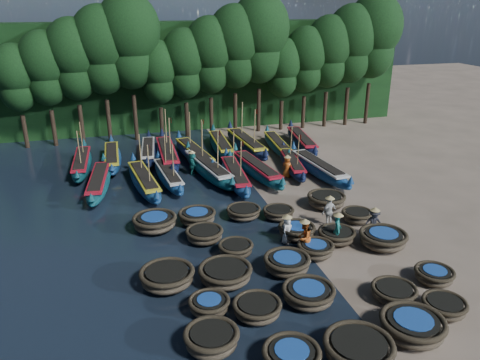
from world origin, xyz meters
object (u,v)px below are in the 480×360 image
object	(u,v)px
long_boat_7	(292,164)
long_boat_8	(319,168)
coracle_24	(326,200)
long_boat_5	(235,175)
coracle_2	(358,349)
long_boat_15	(246,144)
coracle_19	(357,216)
fisherman_1	(337,228)
coracle_22	(244,212)
long_boat_6	(256,169)
coracle_6	(257,308)
coracle_14	(383,239)
coracle_12	(287,263)
coracle_11	(225,274)
coracle_18	(337,235)
coracle_16	(236,249)
coracle_5	(209,305)
coracle_4	(444,306)
fisherman_4	(329,211)
coracle_8	(394,292)
long_boat_4	(208,168)
fisherman_2	(304,237)
coracle_15	(204,234)
long_boat_10	(112,158)
coracle_1	(292,357)
long_boat_17	(302,141)
coracle_21	(197,217)
long_boat_3	(168,176)
coracle_9	(434,275)
long_boat_1	(99,182)
coracle_13	(316,249)
coracle_17	(297,231)
long_boat_16	(277,144)
coracle_0	(212,339)
long_boat_13	(194,153)
long_boat_9	(82,163)
fisherman_3	(374,223)
coracle_20	(155,222)
long_boat_14	(221,145)
coracle_7	(308,294)
fisherman_5	(192,163)
coracle_3	(412,326)
long_boat_11	(148,151)
long_boat_2	(144,181)

from	to	relation	value
long_boat_7	long_boat_8	size ratio (longest dim) A/B	0.85
coracle_24	long_boat_5	bearing A→B (deg)	128.06
coracle_2	long_boat_15	world-z (taller)	long_boat_15
coracle_19	fisherman_1	size ratio (longest dim) A/B	1.04
coracle_22	long_boat_6	world-z (taller)	long_boat_6
coracle_6	coracle_14	bearing A→B (deg)	25.19
coracle_14	long_boat_7	distance (m)	12.04
coracle_12	coracle_6	bearing A→B (deg)	-129.86
coracle_11	coracle_14	xyz separation A→B (m)	(8.48, 1.01, 0.02)
coracle_18	coracle_16	bearing A→B (deg)	179.36
coracle_5	long_boat_15	xyz separation A→B (m)	(7.49, 20.61, 0.23)
coracle_4	fisherman_4	bearing A→B (deg)	96.85
coracle_4	long_boat_6	world-z (taller)	long_boat_6
coracle_8	coracle_19	bearing A→B (deg)	73.14
long_boat_4	fisherman_2	world-z (taller)	long_boat_4
coracle_15	long_boat_10	size ratio (longest dim) A/B	0.25
coracle_1	long_boat_6	xyz separation A→B (m)	(4.40, 18.13, 0.13)
coracle_1	coracle_16	bearing A→B (deg)	89.18
long_boat_7	coracle_6	bearing A→B (deg)	-106.44
coracle_4	long_boat_17	world-z (taller)	long_boat_17
coracle_21	long_boat_3	bearing A→B (deg)	96.03
coracle_11	long_boat_7	size ratio (longest dim) A/B	0.36
coracle_9	coracle_12	world-z (taller)	coracle_12
coracle_5	fisherman_1	size ratio (longest dim) A/B	1.04
long_boat_1	coracle_13	bearing A→B (deg)	-43.77
coracle_4	coracle_17	world-z (taller)	coracle_17
coracle_9	coracle_17	distance (m)	6.99
long_boat_16	long_boat_4	bearing A→B (deg)	-141.08
coracle_0	long_boat_10	world-z (taller)	long_boat_10
coracle_11	coracle_17	size ratio (longest dim) A/B	1.27
long_boat_13	long_boat_15	xyz separation A→B (m)	(4.63, 1.43, 0.04)
coracle_6	fisherman_2	distance (m)	5.55
long_boat_9	long_boat_15	bearing A→B (deg)	7.79
coracle_2	fisherman_4	size ratio (longest dim) A/B	1.58
coracle_1	fisherman_3	world-z (taller)	fisherman_3
coracle_19	coracle_20	xyz separation A→B (m)	(-11.12, 2.02, 0.09)
coracle_15	long_boat_15	world-z (taller)	long_boat_15
coracle_9	coracle_11	bearing A→B (deg)	164.80
coracle_14	fisherman_4	world-z (taller)	fisherman_4
long_boat_14	long_boat_6	bearing A→B (deg)	-77.54
coracle_15	long_boat_8	world-z (taller)	long_boat_8
fisherman_2	coracle_11	bearing A→B (deg)	-26.80
coracle_16	long_boat_3	size ratio (longest dim) A/B	0.26
long_boat_14	long_boat_16	world-z (taller)	long_boat_14
coracle_7	fisherman_5	size ratio (longest dim) A/B	1.41
coracle_3	long_boat_11	world-z (taller)	long_boat_11
coracle_14	long_boat_2	distance (m)	15.80
coracle_2	long_boat_4	bearing A→B (deg)	93.73
coracle_2	coracle_3	world-z (taller)	same
coracle_21	fisherman_3	world-z (taller)	fisherman_3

